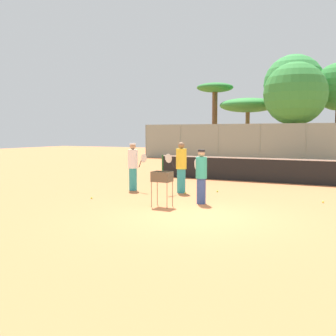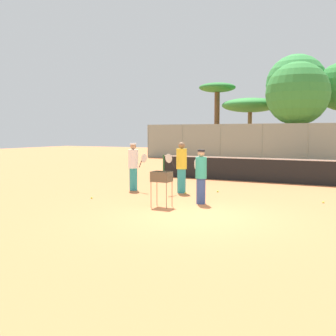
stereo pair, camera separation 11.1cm
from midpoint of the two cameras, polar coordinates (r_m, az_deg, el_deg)
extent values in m
plane|color=#C67242|center=(10.34, 3.97, -7.02)|extent=(80.00, 80.00, 0.00)
cylinder|color=#26592D|center=(19.47, -0.94, 0.33)|extent=(0.10, 0.10, 1.07)
cube|color=black|center=(17.70, 13.87, -0.41)|extent=(10.21, 0.01, 1.01)
cube|color=white|center=(17.66, 13.91, 1.32)|extent=(10.21, 0.02, 0.06)
cylinder|color=gray|center=(34.40, -3.32, 3.92)|extent=(0.08, 0.08, 2.85)
cylinder|color=gray|center=(32.86, 1.73, 3.86)|extent=(0.08, 0.08, 2.85)
cylinder|color=gray|center=(31.60, 7.21, 3.77)|extent=(0.08, 0.08, 2.85)
cylinder|color=gray|center=(30.66, 13.09, 3.64)|extent=(0.08, 0.08, 2.85)
cylinder|color=gray|center=(30.05, 19.28, 3.45)|extent=(0.08, 0.08, 2.85)
cube|color=gray|center=(30.05, 19.28, 3.45)|extent=(26.61, 0.01, 2.85)
cylinder|color=brown|center=(35.92, 17.55, 5.25)|extent=(0.34, 0.34, 4.75)
sphere|color=#388E42|center=(36.15, 17.72, 11.45)|extent=(5.10, 5.10, 5.10)
cylinder|color=brown|center=(31.88, 17.74, 4.33)|extent=(0.46, 0.46, 3.68)
sphere|color=#338438|center=(32.02, 17.90, 10.21)|extent=(4.81, 4.81, 4.81)
cylinder|color=brown|center=(36.52, 11.35, 4.80)|extent=(0.37, 0.37, 3.99)
ellipsoid|color=#338438|center=(36.60, 11.43, 8.92)|extent=(5.08, 5.08, 1.27)
cylinder|color=brown|center=(37.95, 6.70, 6.37)|extent=(0.50, 0.50, 5.98)
ellipsoid|color=#28722D|center=(38.18, 6.75, 11.52)|extent=(3.46, 3.46, 0.86)
cylinder|color=teal|center=(14.90, -5.31, -1.64)|extent=(0.30, 0.30, 0.84)
cylinder|color=white|center=(14.82, -5.34, 1.32)|extent=(0.37, 0.37, 0.70)
sphere|color=tan|center=(14.80, -5.35, 3.12)|extent=(0.23, 0.23, 0.23)
cylinder|color=white|center=(14.80, -5.36, 3.49)|extent=(0.24, 0.24, 0.06)
cylinder|color=black|center=(14.59, -4.29, 0.58)|extent=(0.15, 0.06, 0.27)
ellipsoid|color=silver|center=(14.45, -3.76, 1.41)|extent=(0.40, 0.11, 0.43)
cylinder|color=teal|center=(14.23, 1.71, -1.87)|extent=(0.31, 0.31, 0.87)
cylinder|color=yellow|center=(14.16, 1.72, 1.35)|extent=(0.38, 0.38, 0.73)
sphere|color=#8C6647|center=(14.13, 1.72, 3.30)|extent=(0.24, 0.24, 0.24)
cylinder|color=black|center=(13.96, 0.48, 0.55)|extent=(0.10, 0.14, 0.27)
ellipsoid|color=silver|center=(13.84, -0.16, 1.42)|extent=(0.22, 0.36, 0.43)
cylinder|color=#334C8C|center=(12.11, 4.58, -3.34)|extent=(0.28, 0.28, 0.78)
cylinder|color=teal|center=(12.02, 4.60, 0.05)|extent=(0.34, 0.34, 0.65)
sphere|color=tan|center=(11.99, 4.62, 2.11)|extent=(0.21, 0.21, 0.21)
cylinder|color=black|center=(11.99, 4.62, 2.54)|extent=(0.22, 0.22, 0.05)
cylinder|color=black|center=(12.37, 4.06, -0.57)|extent=(0.12, 0.13, 0.27)
ellipsoid|color=silver|center=(12.51, 3.80, 0.51)|extent=(0.29, 0.32, 0.43)
cylinder|color=brown|center=(11.53, -2.69, -3.86)|extent=(0.02, 0.02, 0.75)
cylinder|color=brown|center=(11.29, -0.43, -4.05)|extent=(0.02, 0.02, 0.75)
cylinder|color=brown|center=(11.84, -1.83, -3.62)|extent=(0.02, 0.02, 0.75)
cylinder|color=brown|center=(11.61, 0.39, -3.79)|extent=(0.02, 0.02, 0.75)
cube|color=brown|center=(11.51, -1.15, -1.97)|extent=(0.55, 0.40, 0.01)
cube|color=brown|center=(11.32, -1.62, -1.36)|extent=(0.55, 0.01, 0.30)
cube|color=brown|center=(11.67, -0.69, -1.16)|extent=(0.55, 0.01, 0.30)
cube|color=brown|center=(11.62, -2.35, -1.18)|extent=(0.01, 0.40, 0.30)
cube|color=brown|center=(11.37, 0.08, -1.32)|extent=(0.01, 0.40, 0.30)
sphere|color=#D1E54C|center=(11.51, -0.83, -1.77)|extent=(0.07, 0.07, 0.07)
sphere|color=#D1E54C|center=(11.30, -0.81, -1.90)|extent=(0.07, 0.07, 0.07)
sphere|color=#D1E54C|center=(11.43, -1.58, -1.82)|extent=(0.07, 0.07, 0.07)
sphere|color=#D1E54C|center=(11.51, -1.34, -1.50)|extent=(0.07, 0.07, 0.07)
sphere|color=#D1E54C|center=(11.67, -1.75, -1.41)|extent=(0.07, 0.07, 0.07)
sphere|color=#D1E54C|center=(11.53, -0.53, -1.76)|extent=(0.07, 0.07, 0.07)
sphere|color=#D1E54C|center=(11.51, -2.27, -1.51)|extent=(0.07, 0.07, 0.07)
sphere|color=#D1E54C|center=(11.43, -1.40, -1.82)|extent=(0.07, 0.07, 0.07)
sphere|color=#D1E54C|center=(11.49, -2.11, -1.79)|extent=(0.07, 0.07, 0.07)
sphere|color=#D1E54C|center=(11.57, -0.29, -1.73)|extent=(0.07, 0.07, 0.07)
sphere|color=#D1E54C|center=(13.23, -11.27, -4.27)|extent=(0.07, 0.07, 0.07)
sphere|color=#D1E54C|center=(13.14, 21.36, -4.60)|extent=(0.07, 0.07, 0.07)
sphere|color=#D1E54C|center=(14.02, 2.30, -3.65)|extent=(0.07, 0.07, 0.07)
sphere|color=#D1E54C|center=(14.52, 6.96, -3.37)|extent=(0.07, 0.07, 0.07)
cube|color=white|center=(33.97, 14.80, 2.09)|extent=(4.20, 1.70, 0.90)
cube|color=#33383D|center=(33.98, 14.51, 3.45)|extent=(2.20, 1.50, 0.70)
camera|label=1|loc=(0.06, -90.24, -0.02)|focal=42.00mm
camera|label=2|loc=(0.06, 89.76, 0.02)|focal=42.00mm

